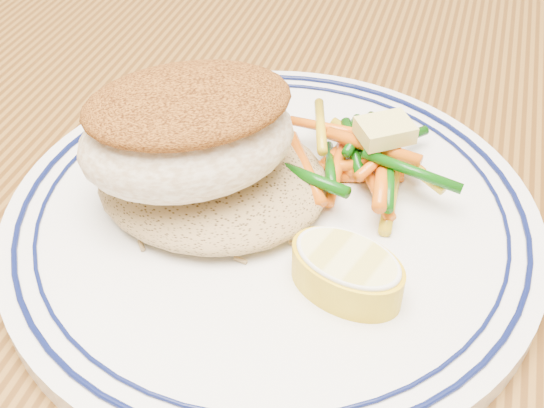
{
  "coord_description": "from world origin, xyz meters",
  "views": [
    {
      "loc": [
        0.07,
        -0.28,
        1.01
      ],
      "look_at": [
        -0.01,
        -0.02,
        0.77
      ],
      "focal_mm": 45.0,
      "sensor_mm": 36.0,
      "label": 1
    }
  ],
  "objects_px": {
    "plate": "(272,218)",
    "fish_fillet": "(188,131)",
    "dining_table": "(291,311)",
    "vegetable_pile": "(360,160)",
    "lemon_wedge": "(347,270)",
    "rice_pilaf": "(213,176)"
  },
  "relations": [
    {
      "from": "dining_table",
      "to": "plate",
      "type": "distance_m",
      "value": 0.11
    },
    {
      "from": "rice_pilaf",
      "to": "vegetable_pile",
      "type": "xyz_separation_m",
      "value": [
        0.07,
        0.04,
        0.0
      ]
    },
    {
      "from": "fish_fillet",
      "to": "vegetable_pile",
      "type": "bearing_deg",
      "value": 28.34
    },
    {
      "from": "dining_table",
      "to": "vegetable_pile",
      "type": "relative_size",
      "value": 14.1
    },
    {
      "from": "plate",
      "to": "fish_fillet",
      "type": "xyz_separation_m",
      "value": [
        -0.04,
        -0.0,
        0.05
      ]
    },
    {
      "from": "dining_table",
      "to": "plate",
      "type": "height_order",
      "value": "plate"
    },
    {
      "from": "dining_table",
      "to": "vegetable_pile",
      "type": "height_order",
      "value": "vegetable_pile"
    },
    {
      "from": "plate",
      "to": "vegetable_pile",
      "type": "xyz_separation_m",
      "value": [
        0.04,
        0.04,
        0.02
      ]
    },
    {
      "from": "rice_pilaf",
      "to": "lemon_wedge",
      "type": "distance_m",
      "value": 0.1
    },
    {
      "from": "plate",
      "to": "fish_fillet",
      "type": "bearing_deg",
      "value": -175.02
    },
    {
      "from": "dining_table",
      "to": "lemon_wedge",
      "type": "distance_m",
      "value": 0.15
    },
    {
      "from": "rice_pilaf",
      "to": "plate",
      "type": "bearing_deg",
      "value": -8.0
    },
    {
      "from": "fish_fillet",
      "to": "lemon_wedge",
      "type": "bearing_deg",
      "value": -22.33
    },
    {
      "from": "dining_table",
      "to": "fish_fillet",
      "type": "height_order",
      "value": "fish_fillet"
    },
    {
      "from": "rice_pilaf",
      "to": "dining_table",
      "type": "bearing_deg",
      "value": 25.31
    },
    {
      "from": "fish_fillet",
      "to": "lemon_wedge",
      "type": "height_order",
      "value": "fish_fillet"
    },
    {
      "from": "plate",
      "to": "vegetable_pile",
      "type": "distance_m",
      "value": 0.06
    },
    {
      "from": "rice_pilaf",
      "to": "vegetable_pile",
      "type": "relative_size",
      "value": 1.2
    },
    {
      "from": "dining_table",
      "to": "lemon_wedge",
      "type": "height_order",
      "value": "lemon_wedge"
    },
    {
      "from": "plate",
      "to": "lemon_wedge",
      "type": "bearing_deg",
      "value": -40.24
    },
    {
      "from": "rice_pilaf",
      "to": "lemon_wedge",
      "type": "height_order",
      "value": "rice_pilaf"
    },
    {
      "from": "rice_pilaf",
      "to": "lemon_wedge",
      "type": "relative_size",
      "value": 1.93
    }
  ]
}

